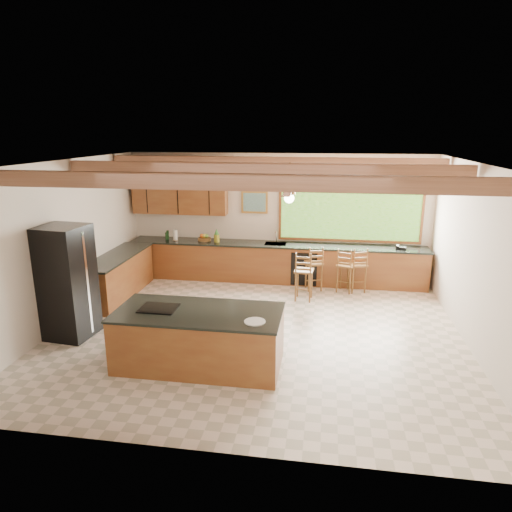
# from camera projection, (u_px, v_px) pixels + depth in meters

# --- Properties ---
(ground) EXTENTS (7.20, 7.20, 0.00)m
(ground) POSITION_uv_depth(u_px,v_px,m) (257.00, 331.00, 8.25)
(ground) COLOR beige
(ground) RESTS_ON ground
(room_shell) EXTENTS (7.27, 6.54, 3.02)m
(room_shell) POSITION_uv_depth(u_px,v_px,m) (253.00, 204.00, 8.31)
(room_shell) COLOR beige
(room_shell) RESTS_ON ground
(counter_run) EXTENTS (7.12, 3.10, 1.25)m
(counter_run) POSITION_uv_depth(u_px,v_px,m) (239.00, 265.00, 10.65)
(counter_run) COLOR brown
(counter_run) RESTS_ON ground
(island) EXTENTS (2.53, 1.19, 0.90)m
(island) POSITION_uv_depth(u_px,v_px,m) (199.00, 338.00, 6.99)
(island) COLOR brown
(island) RESTS_ON ground
(refrigerator) EXTENTS (0.84, 0.82, 1.98)m
(refrigerator) POSITION_uv_depth(u_px,v_px,m) (67.00, 282.00, 7.85)
(refrigerator) COLOR black
(refrigerator) RESTS_ON ground
(bar_stool_a) EXTENTS (0.41, 0.41, 1.08)m
(bar_stool_a) POSITION_uv_depth(u_px,v_px,m) (304.00, 272.00, 9.58)
(bar_stool_a) COLOR brown
(bar_stool_a) RESTS_ON ground
(bar_stool_b) EXTENTS (0.46, 0.46, 1.04)m
(bar_stool_b) POSITION_uv_depth(u_px,v_px,m) (314.00, 264.00, 10.21)
(bar_stool_b) COLOR brown
(bar_stool_b) RESTS_ON ground
(bar_stool_c) EXTENTS (0.46, 0.46, 1.02)m
(bar_stool_c) POSITION_uv_depth(u_px,v_px,m) (346.00, 266.00, 10.08)
(bar_stool_c) COLOR brown
(bar_stool_c) RESTS_ON ground
(bar_stool_d) EXTENTS (0.47, 0.47, 1.04)m
(bar_stool_d) POSITION_uv_depth(u_px,v_px,m) (358.00, 266.00, 10.09)
(bar_stool_d) COLOR brown
(bar_stool_d) RESTS_ON ground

